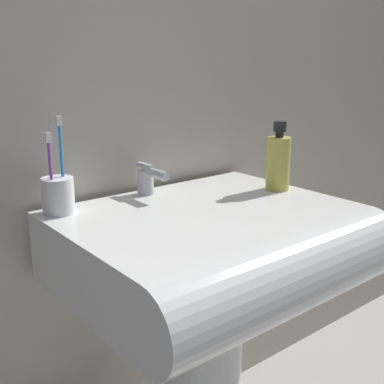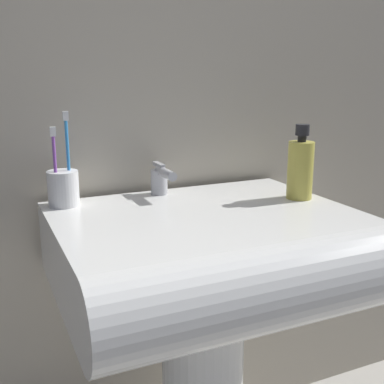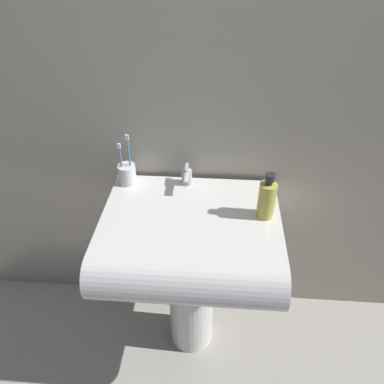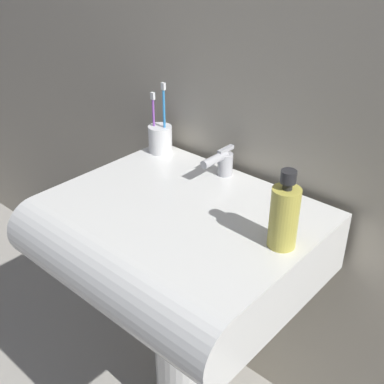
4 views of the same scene
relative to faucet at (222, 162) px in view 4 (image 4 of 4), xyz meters
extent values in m
cylinder|color=white|center=(0.03, -0.17, -0.49)|extent=(0.19, 0.19, 0.58)
cube|color=white|center=(0.03, -0.17, -0.12)|extent=(0.63, 0.45, 0.16)
cylinder|color=white|center=(0.03, -0.40, -0.12)|extent=(0.63, 0.16, 0.16)
cylinder|color=#B7B7BC|center=(0.00, 0.01, -0.01)|extent=(0.04, 0.04, 0.06)
cylinder|color=#B7B7BC|center=(0.00, -0.03, 0.02)|extent=(0.02, 0.09, 0.02)
cube|color=#B7B7BC|center=(0.00, 0.01, 0.03)|extent=(0.01, 0.06, 0.01)
cylinder|color=white|center=(-0.23, 0.00, 0.00)|extent=(0.07, 0.07, 0.08)
cylinder|color=purple|center=(-0.25, -0.01, 0.05)|extent=(0.01, 0.01, 0.14)
cube|color=white|center=(-0.25, -0.01, 0.13)|extent=(0.01, 0.01, 0.02)
cylinder|color=#338CD8|center=(-0.22, 0.01, 0.06)|extent=(0.01, 0.01, 0.17)
cube|color=white|center=(-0.22, 0.01, 0.16)|extent=(0.01, 0.01, 0.02)
cylinder|color=gold|center=(0.29, -0.16, 0.03)|extent=(0.06, 0.06, 0.13)
cylinder|color=#262628|center=(0.29, -0.16, 0.10)|extent=(0.02, 0.02, 0.01)
cylinder|color=#262628|center=(0.29, -0.16, 0.12)|extent=(0.03, 0.03, 0.03)
camera|label=1|loc=(-0.63, -0.95, 0.28)|focal=45.00mm
camera|label=2|loc=(-0.40, -1.06, 0.25)|focal=45.00mm
camera|label=3|loc=(0.11, -1.18, 0.81)|focal=35.00mm
camera|label=4|loc=(0.70, -0.90, 0.56)|focal=45.00mm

